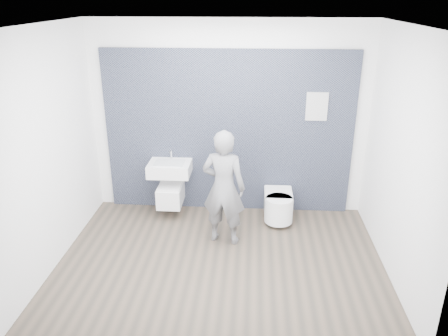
# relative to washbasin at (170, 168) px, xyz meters

# --- Properties ---
(ground) EXTENTS (4.00, 4.00, 0.00)m
(ground) POSITION_rel_washbasin_xyz_m (0.84, -1.21, -0.73)
(ground) COLOR #4E4034
(ground) RESTS_ON ground
(room_shell) EXTENTS (4.00, 4.00, 4.00)m
(room_shell) POSITION_rel_washbasin_xyz_m (0.84, -1.21, 1.01)
(room_shell) COLOR white
(room_shell) RESTS_ON ground
(tile_wall) EXTENTS (3.60, 0.06, 2.40)m
(tile_wall) POSITION_rel_washbasin_xyz_m (0.84, 0.26, -0.73)
(tile_wall) COLOR black
(tile_wall) RESTS_ON ground
(washbasin) EXTENTS (0.61, 0.46, 0.46)m
(washbasin) POSITION_rel_washbasin_xyz_m (0.00, 0.00, 0.00)
(washbasin) COLOR white
(washbasin) RESTS_ON ground
(toilet_square) EXTENTS (0.35, 0.50, 0.63)m
(toilet_square) POSITION_rel_washbasin_xyz_m (0.00, -0.02, -0.39)
(toilet_square) COLOR white
(toilet_square) RESTS_ON ground
(toilet_rounded) EXTENTS (0.40, 0.68, 0.37)m
(toilet_rounded) POSITION_rel_washbasin_xyz_m (1.59, -0.12, -0.49)
(toilet_rounded) COLOR white
(toilet_rounded) RESTS_ON ground
(info_placard) EXTENTS (0.30, 0.03, 0.40)m
(info_placard) POSITION_rel_washbasin_xyz_m (2.08, 0.21, -0.73)
(info_placard) COLOR white
(info_placard) RESTS_ON ground
(visitor) EXTENTS (0.62, 0.47, 1.55)m
(visitor) POSITION_rel_washbasin_xyz_m (0.84, -0.73, 0.05)
(visitor) COLOR gray
(visitor) RESTS_ON ground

